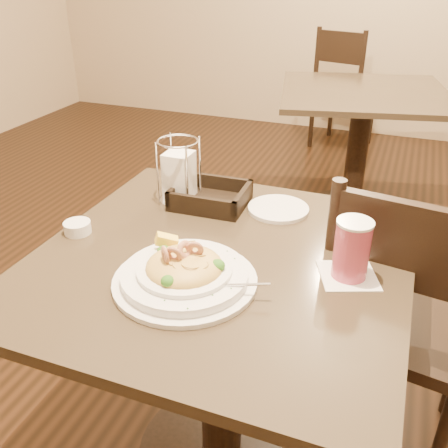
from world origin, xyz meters
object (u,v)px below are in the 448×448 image
(main_table, at_px, (221,330))
(side_plate, at_px, (278,209))
(bread_basket, at_px, (210,198))
(napkin_caddy, at_px, (179,175))
(drink_glass, at_px, (352,250))
(butter_ramekin, at_px, (77,227))
(dining_chair_far, at_px, (343,86))
(pasta_bowl, at_px, (185,272))
(dining_chair_near, at_px, (400,318))
(background_table, at_px, (360,132))

(main_table, bearing_deg, side_plate, 77.36)
(bread_basket, xyz_separation_m, napkin_caddy, (-0.09, -0.01, 0.06))
(drink_glass, xyz_separation_m, butter_ramekin, (-0.71, -0.05, -0.06))
(main_table, xyz_separation_m, napkin_caddy, (-0.23, 0.25, 0.32))
(dining_chair_far, relative_size, drink_glass, 5.66)
(main_table, height_order, drink_glass, drink_glass)
(main_table, distance_m, napkin_caddy, 0.46)
(dining_chair_far, distance_m, bread_basket, 2.79)
(dining_chair_far, bearing_deg, pasta_bowl, 107.38)
(main_table, relative_size, dining_chair_near, 0.97)
(main_table, bearing_deg, dining_chair_near, 28.10)
(dining_chair_near, xyz_separation_m, drink_glass, (-0.14, -0.21, 0.32))
(main_table, distance_m, background_table, 1.88)
(background_table, relative_size, drink_glass, 6.55)
(drink_glass, relative_size, butter_ramekin, 2.30)
(napkin_caddy, bearing_deg, drink_glass, -23.08)
(dining_chair_far, distance_m, drink_glass, 3.06)
(drink_glass, distance_m, side_plate, 0.37)
(drink_glass, bearing_deg, dining_chair_near, 56.84)
(dining_chair_far, xyz_separation_m, butter_ramekin, (-0.25, -3.06, 0.26))
(bread_basket, bearing_deg, dining_chair_far, 90.33)
(pasta_bowl, bearing_deg, drink_glass, 24.94)
(main_table, bearing_deg, napkin_caddy, 132.35)
(bread_basket, distance_m, napkin_caddy, 0.11)
(napkin_caddy, bearing_deg, main_table, -47.65)
(main_table, distance_m, bread_basket, 0.39)
(background_table, xyz_separation_m, dining_chair_near, (0.32, -1.64, -0.01))
(background_table, height_order, side_plate, side_plate)
(main_table, relative_size, background_table, 0.84)
(dining_chair_far, height_order, pasta_bowl, dining_chair_far)
(background_table, bearing_deg, napkin_caddy, -102.25)
(drink_glass, height_order, napkin_caddy, napkin_caddy)
(pasta_bowl, distance_m, side_plate, 0.44)
(bread_basket, bearing_deg, napkin_caddy, -174.53)
(background_table, relative_size, bread_basket, 4.91)
(butter_ramekin, bearing_deg, napkin_caddy, 58.17)
(pasta_bowl, xyz_separation_m, drink_glass, (0.34, 0.16, 0.04))
(napkin_caddy, bearing_deg, butter_ramekin, -121.83)
(main_table, bearing_deg, drink_glass, 4.33)
(drink_glass, height_order, bread_basket, drink_glass)
(napkin_caddy, height_order, side_plate, napkin_caddy)
(dining_chair_near, bearing_deg, pasta_bowl, 46.64)
(butter_ramekin, bearing_deg, side_plate, 34.25)
(main_table, xyz_separation_m, side_plate, (0.07, 0.29, 0.24))
(pasta_bowl, height_order, drink_glass, drink_glass)
(napkin_caddy, relative_size, side_plate, 1.09)
(dining_chair_near, xyz_separation_m, butter_ramekin, (-0.85, -0.26, 0.26))
(main_table, distance_m, drink_glass, 0.43)
(dining_chair_far, relative_size, pasta_bowl, 2.58)
(dining_chair_near, height_order, drink_glass, dining_chair_near)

